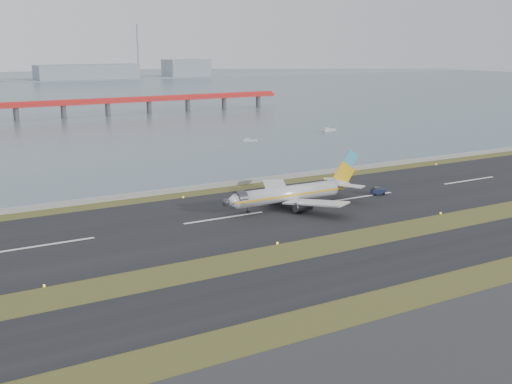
{
  "coord_description": "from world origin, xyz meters",
  "views": [
    {
      "loc": [
        -65.2,
        -94.52,
        38.71
      ],
      "look_at": [
        3.67,
        22.0,
        7.28
      ],
      "focal_mm": 45.0,
      "sensor_mm": 36.0,
      "label": 1
    }
  ],
  "objects": [
    {
      "name": "airliner",
      "position": [
        19.02,
        30.56,
        3.46
      ],
      "size": [
        38.52,
        32.89,
        12.8
      ],
      "color": "silver",
      "rests_on": "ground"
    },
    {
      "name": "workboat_far",
      "position": [
        109.2,
        136.69,
        0.59
      ],
      "size": [
        8.02,
        4.14,
        1.86
      ],
      "rotation": [
        0.0,
        0.0,
        0.24
      ],
      "color": "silver",
      "rests_on": "ground"
    },
    {
      "name": "red_pier",
      "position": [
        20.0,
        250.0,
        7.28
      ],
      "size": [
        260.0,
        5.0,
        10.2
      ],
      "color": "red",
      "rests_on": "ground"
    },
    {
      "name": "runway_strip",
      "position": [
        0.0,
        30.0,
        0.05
      ],
      "size": [
        1000.0,
        45.0,
        0.1
      ],
      "primitive_type": "cube",
      "color": "black",
      "rests_on": "ground"
    },
    {
      "name": "workboat_near",
      "position": [
        63.36,
        128.12,
        0.46
      ],
      "size": [
        6.25,
        4.11,
        1.45
      ],
      "rotation": [
        0.0,
        0.0,
        -0.41
      ],
      "color": "silver",
      "rests_on": "ground"
    },
    {
      "name": "ground",
      "position": [
        0.0,
        0.0,
        0.0
      ],
      "size": [
        1000.0,
        1000.0,
        0.0
      ],
      "primitive_type": "plane",
      "color": "#3D4A1A",
      "rests_on": "ground"
    },
    {
      "name": "taxiway_strip",
      "position": [
        0.0,
        -12.0,
        0.05
      ],
      "size": [
        1000.0,
        18.0,
        0.1
      ],
      "primitive_type": "cube",
      "color": "black",
      "rests_on": "ground"
    },
    {
      "name": "seawall",
      "position": [
        0.0,
        60.0,
        0.5
      ],
      "size": [
        1000.0,
        2.5,
        1.0
      ],
      "primitive_type": "cube",
      "color": "gray",
      "rests_on": "ground"
    },
    {
      "name": "pushback_tug",
      "position": [
        45.25,
        29.76,
        1.05
      ],
      "size": [
        3.78,
        2.82,
        2.16
      ],
      "rotation": [
        0.0,
        0.0,
        -0.3
      ],
      "color": "#161D3C",
      "rests_on": "ground"
    }
  ]
}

